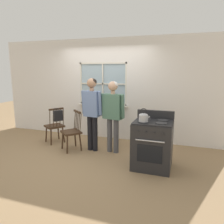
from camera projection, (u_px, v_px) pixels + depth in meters
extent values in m
plane|color=#937551|center=(85.00, 155.00, 4.89)|extent=(16.00, 16.00, 0.00)
cube|color=white|center=(45.00, 87.00, 6.57)|extent=(2.42, 0.06, 2.70)
cube|color=white|center=(179.00, 92.00, 5.33)|extent=(2.63, 0.06, 2.70)
cube|color=white|center=(103.00, 121.00, 6.13)|extent=(1.35, 0.06, 0.93)
cube|color=white|center=(103.00, 50.00, 5.77)|extent=(1.35, 0.06, 0.63)
cube|color=silver|center=(102.00, 105.00, 5.97)|extent=(1.41, 0.10, 0.03)
cube|color=#9EB7C6|center=(103.00, 84.00, 5.95)|extent=(1.29, 0.01, 1.08)
cube|color=silver|center=(103.00, 84.00, 5.92)|extent=(0.04, 0.02, 1.14)
cube|color=silver|center=(103.00, 84.00, 5.92)|extent=(1.35, 0.02, 0.04)
cube|color=silver|center=(81.00, 83.00, 6.13)|extent=(0.04, 0.03, 1.14)
cube|color=silver|center=(126.00, 84.00, 5.71)|extent=(0.04, 0.03, 1.14)
cube|color=silver|center=(103.00, 63.00, 5.81)|extent=(1.35, 0.03, 0.04)
cube|color=silver|center=(103.00, 104.00, 6.02)|extent=(1.35, 0.03, 0.04)
cube|color=#3D2819|center=(54.00, 126.00, 5.67)|extent=(0.56, 0.57, 0.04)
cylinder|color=#3D2819|center=(58.00, 132.00, 5.94)|extent=(0.06, 0.09, 0.42)
cylinder|color=#3D2819|center=(46.00, 134.00, 5.74)|extent=(0.09, 0.06, 0.42)
cylinder|color=#3D2819|center=(64.00, 135.00, 5.70)|extent=(0.09, 0.06, 0.42)
cylinder|color=#3D2819|center=(51.00, 137.00, 5.49)|extent=(0.06, 0.09, 0.42)
cylinder|color=#3D2819|center=(63.00, 118.00, 5.61)|extent=(0.06, 0.05, 0.46)
cylinder|color=#3D2819|center=(60.00, 118.00, 5.55)|extent=(0.06, 0.05, 0.46)
cylinder|color=#3D2819|center=(57.00, 119.00, 5.50)|extent=(0.06, 0.05, 0.46)
cylinder|color=#3D2819|center=(53.00, 119.00, 5.44)|extent=(0.06, 0.05, 0.46)
cylinder|color=#3D2819|center=(50.00, 120.00, 5.39)|extent=(0.06, 0.05, 0.46)
cube|color=#3D2819|center=(56.00, 109.00, 5.45)|extent=(0.24, 0.34, 0.04)
cube|color=#3D2819|center=(71.00, 132.00, 5.12)|extent=(0.58, 0.58, 0.04)
cylinder|color=#3D2819|center=(63.00, 141.00, 5.23)|extent=(0.09, 0.05, 0.42)
cylinder|color=#3D2819|center=(67.00, 145.00, 4.94)|extent=(0.05, 0.09, 0.42)
cylinder|color=#3D2819|center=(75.00, 138.00, 5.39)|extent=(0.05, 0.09, 0.42)
cylinder|color=#3D2819|center=(80.00, 142.00, 5.10)|extent=(0.09, 0.05, 0.42)
cylinder|color=#3D2819|center=(75.00, 120.00, 5.32)|extent=(0.06, 0.06, 0.46)
cylinder|color=#3D2819|center=(76.00, 121.00, 5.24)|extent=(0.06, 0.06, 0.46)
cylinder|color=#3D2819|center=(78.00, 122.00, 5.16)|extent=(0.06, 0.06, 0.46)
cylinder|color=#3D2819|center=(79.00, 123.00, 5.09)|extent=(0.06, 0.06, 0.46)
cylinder|color=#3D2819|center=(80.00, 123.00, 5.01)|extent=(0.06, 0.06, 0.46)
cube|color=#3D2819|center=(77.00, 112.00, 5.12)|extent=(0.31, 0.28, 0.04)
cylinder|color=black|center=(90.00, 133.00, 5.14)|extent=(0.12, 0.12, 0.83)
cylinder|color=black|center=(95.00, 134.00, 5.08)|extent=(0.12, 0.12, 0.83)
cube|color=#6B84B7|center=(92.00, 104.00, 4.97)|extent=(0.37, 0.25, 0.58)
cylinder|color=#6B84B7|center=(84.00, 102.00, 5.04)|extent=(0.09, 0.12, 0.54)
cylinder|color=#6B84B7|center=(100.00, 103.00, 4.86)|extent=(0.09, 0.12, 0.54)
cylinder|color=tan|center=(92.00, 89.00, 4.91)|extent=(0.10, 0.10, 0.07)
sphere|color=tan|center=(92.00, 83.00, 4.88)|extent=(0.21, 0.21, 0.21)
ellipsoid|color=black|center=(92.00, 82.00, 4.89)|extent=(0.22, 0.22, 0.18)
cylinder|color=#4C4C51|center=(110.00, 135.00, 5.04)|extent=(0.12, 0.12, 0.79)
cylinder|color=#4C4C51|center=(116.00, 136.00, 4.96)|extent=(0.12, 0.12, 0.79)
cube|color=#4C7560|center=(113.00, 106.00, 4.87)|extent=(0.46, 0.29, 0.56)
cylinder|color=#4C7560|center=(103.00, 105.00, 4.97)|extent=(0.09, 0.12, 0.52)
cylinder|color=#4C7560|center=(123.00, 107.00, 4.72)|extent=(0.09, 0.12, 0.52)
cylinder|color=tan|center=(113.00, 93.00, 4.81)|extent=(0.10, 0.10, 0.07)
sphere|color=tan|center=(113.00, 86.00, 4.78)|extent=(0.21, 0.21, 0.21)
ellipsoid|color=silver|center=(113.00, 85.00, 4.79)|extent=(0.22, 0.22, 0.17)
cube|color=#232326|center=(152.00, 145.00, 4.19)|extent=(0.73, 0.64, 0.90)
cube|color=black|center=(153.00, 122.00, 4.10)|extent=(0.71, 0.61, 0.02)
cylinder|color=#2D2D30|center=(143.00, 122.00, 4.03)|extent=(0.20, 0.20, 0.02)
cylinder|color=#2D2D30|center=(161.00, 123.00, 3.92)|extent=(0.20, 0.20, 0.02)
cylinder|color=#2D2D30|center=(146.00, 119.00, 4.27)|extent=(0.20, 0.20, 0.02)
cylinder|color=#2D2D30|center=(163.00, 120.00, 4.16)|extent=(0.20, 0.20, 0.02)
cube|color=#232326|center=(156.00, 114.00, 4.35)|extent=(0.73, 0.06, 0.16)
cube|color=black|center=(149.00, 154.00, 3.90)|extent=(0.45, 0.01, 0.32)
cylinder|color=silver|center=(150.00, 141.00, 3.83)|extent=(0.51, 0.02, 0.02)
cylinder|color=#232326|center=(138.00, 132.00, 3.88)|extent=(0.04, 0.02, 0.04)
cylinder|color=#232326|center=(146.00, 133.00, 3.84)|extent=(0.04, 0.02, 0.04)
cylinder|color=#232326|center=(154.00, 133.00, 3.79)|extent=(0.04, 0.02, 0.04)
cylinder|color=#232326|center=(163.00, 134.00, 3.74)|extent=(0.04, 0.02, 0.04)
cylinder|color=#B7B7BC|center=(143.00, 118.00, 4.02)|extent=(0.17, 0.17, 0.12)
ellipsoid|color=#B7B7BC|center=(144.00, 115.00, 4.00)|extent=(0.16, 0.16, 0.07)
sphere|color=black|center=(144.00, 113.00, 4.00)|extent=(0.03, 0.03, 0.03)
cylinder|color=#B7B7BC|center=(148.00, 118.00, 3.99)|extent=(0.08, 0.03, 0.07)
torus|color=black|center=(144.00, 112.00, 3.99)|extent=(0.12, 0.01, 0.12)
cylinder|color=#935B3D|center=(98.00, 103.00, 5.99)|extent=(0.11, 0.11, 0.08)
cylinder|color=#33261C|center=(98.00, 102.00, 5.98)|extent=(0.10, 0.10, 0.01)
cone|color=#2D7038|center=(99.00, 98.00, 5.96)|extent=(0.06, 0.05, 0.18)
cone|color=#2D7038|center=(99.00, 100.00, 5.99)|extent=(0.04, 0.05, 0.08)
cone|color=#2D7038|center=(98.00, 99.00, 5.98)|extent=(0.07, 0.06, 0.16)
cone|color=#2D7038|center=(98.00, 99.00, 5.97)|extent=(0.05, 0.04, 0.15)
cone|color=#2D7038|center=(98.00, 100.00, 5.96)|extent=(0.04, 0.05, 0.09)
cone|color=#2D7038|center=(99.00, 98.00, 5.95)|extent=(0.08, 0.07, 0.19)
cube|color=black|center=(58.00, 116.00, 5.41)|extent=(0.20, 0.23, 0.26)
torus|color=black|center=(56.00, 109.00, 5.44)|extent=(0.17, 0.17, 0.01)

